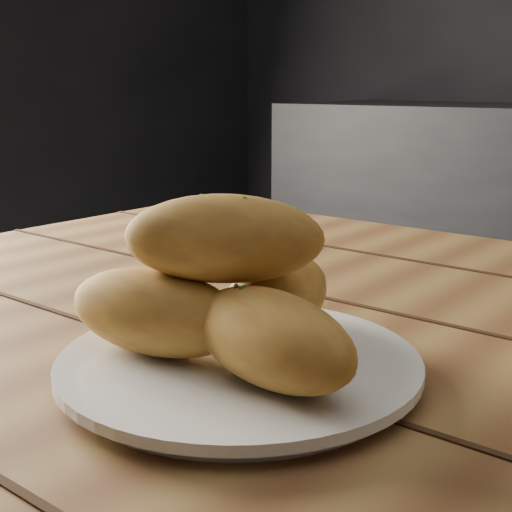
% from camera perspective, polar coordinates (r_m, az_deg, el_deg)
% --- Properties ---
extents(table, '(1.53, 0.98, 0.75)m').
position_cam_1_polar(table, '(0.60, 17.93, -17.69)').
color(table, brown).
rests_on(table, ground).
extents(plate, '(0.27, 0.27, 0.02)m').
position_cam_1_polar(plate, '(0.53, -1.37, -8.82)').
color(plate, white).
rests_on(plate, table).
extents(bread_rolls, '(0.26, 0.21, 0.12)m').
position_cam_1_polar(bread_rolls, '(0.52, -2.06, -3.20)').
color(bread_rolls, gold).
rests_on(bread_rolls, plate).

